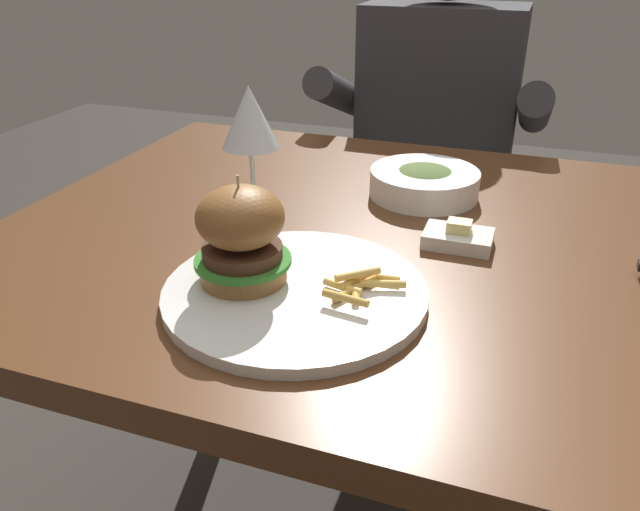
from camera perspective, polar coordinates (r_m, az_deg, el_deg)
The scene contains 8 objects.
dining_table at distance 0.93m, azimuth 6.49°, elevation -3.39°, with size 1.12×0.86×0.74m.
main_plate at distance 0.72m, azimuth -2.28°, elevation -3.39°, with size 0.31×0.31×0.01m, color white.
burger_sandwich at distance 0.72m, azimuth -7.21°, elevation 1.89°, with size 0.11×0.11×0.13m.
fries_pile at distance 0.71m, azimuth 3.64°, elevation -2.66°, with size 0.09×0.09×0.02m.
wine_glass at distance 0.85m, azimuth -6.42°, elevation 12.04°, with size 0.08×0.08×0.20m.
butter_dish at distance 0.86m, azimuth 12.51°, elevation 1.64°, with size 0.09×0.06×0.04m.
soup_bowl at distance 1.02m, azimuth 9.51°, elevation 6.66°, with size 0.17×0.17×0.05m.
diner_person at distance 1.61m, azimuth 10.15°, elevation 6.73°, with size 0.51×0.36×1.18m.
Camera 1 is at (0.17, -0.79, 1.12)m, focal length 35.00 mm.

